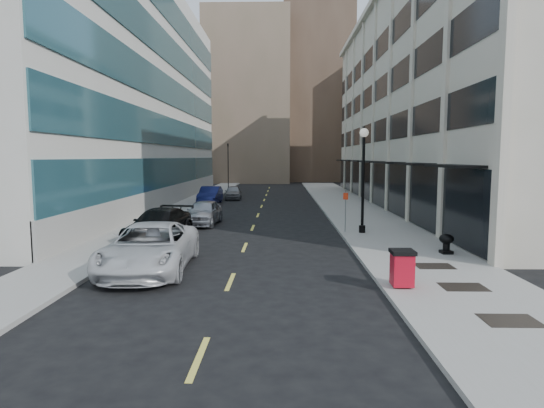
{
  "coord_description": "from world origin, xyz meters",
  "views": [
    {
      "loc": [
        1.78,
        -13.31,
        4.3
      ],
      "look_at": [
        1.31,
        8.13,
        2.07
      ],
      "focal_mm": 30.0,
      "sensor_mm": 36.0,
      "label": 1
    }
  ],
  "objects_px": {
    "car_white_van": "(150,248)",
    "car_grey_sedan": "(233,192)",
    "sign_post": "(346,205)",
    "car_black_pickup": "(159,225)",
    "lamppost": "(363,170)",
    "car_blue_sedan": "(210,195)",
    "car_silver_sedan": "(204,212)",
    "urn_planter": "(446,242)",
    "trash_bin": "(402,267)",
    "traffic_signal": "(228,146)"
  },
  "relations": [
    {
      "from": "car_white_van",
      "to": "car_grey_sedan",
      "type": "xyz_separation_m",
      "value": [
        0.0,
        29.38,
        -0.2
      ]
    },
    {
      "from": "sign_post",
      "to": "car_black_pickup",
      "type": "bearing_deg",
      "value": -146.23
    },
    {
      "from": "car_grey_sedan",
      "to": "lamppost",
      "type": "distance_m",
      "value": 23.47
    },
    {
      "from": "car_blue_sedan",
      "to": "sign_post",
      "type": "height_order",
      "value": "sign_post"
    },
    {
      "from": "car_silver_sedan",
      "to": "urn_planter",
      "type": "relative_size",
      "value": 5.38
    },
    {
      "from": "car_grey_sedan",
      "to": "trash_bin",
      "type": "distance_m",
      "value": 33.03
    },
    {
      "from": "car_white_van",
      "to": "urn_planter",
      "type": "distance_m",
      "value": 12.37
    },
    {
      "from": "car_grey_sedan",
      "to": "trash_bin",
      "type": "bearing_deg",
      "value": -78.05
    },
    {
      "from": "sign_post",
      "to": "car_blue_sedan",
      "type": "bearing_deg",
      "value": 144.46
    },
    {
      "from": "trash_bin",
      "to": "urn_planter",
      "type": "distance_m",
      "value": 6.06
    },
    {
      "from": "car_blue_sedan",
      "to": "urn_planter",
      "type": "bearing_deg",
      "value": -57.48
    },
    {
      "from": "lamppost",
      "to": "sign_post",
      "type": "xyz_separation_m",
      "value": [
        -0.9,
        0.22,
        -1.91
      ]
    },
    {
      "from": "car_black_pickup",
      "to": "trash_bin",
      "type": "height_order",
      "value": "car_black_pickup"
    },
    {
      "from": "car_silver_sedan",
      "to": "car_grey_sedan",
      "type": "relative_size",
      "value": 1.13
    },
    {
      "from": "traffic_signal",
      "to": "trash_bin",
      "type": "relative_size",
      "value": 5.82
    },
    {
      "from": "sign_post",
      "to": "urn_planter",
      "type": "relative_size",
      "value": 2.71
    },
    {
      "from": "traffic_signal",
      "to": "trash_bin",
      "type": "distance_m",
      "value": 48.55
    },
    {
      "from": "sign_post",
      "to": "urn_planter",
      "type": "distance_m",
      "value": 6.73
    },
    {
      "from": "car_grey_sedan",
      "to": "lamppost",
      "type": "xyz_separation_m",
      "value": [
        9.4,
        -21.32,
        2.87
      ]
    },
    {
      "from": "trash_bin",
      "to": "sign_post",
      "type": "xyz_separation_m",
      "value": [
        -0.33,
        10.73,
        0.86
      ]
    },
    {
      "from": "car_blue_sedan",
      "to": "lamppost",
      "type": "height_order",
      "value": "lamppost"
    },
    {
      "from": "traffic_signal",
      "to": "lamppost",
      "type": "relative_size",
      "value": 1.2
    },
    {
      "from": "car_silver_sedan",
      "to": "trash_bin",
      "type": "height_order",
      "value": "car_silver_sedan"
    },
    {
      "from": "car_silver_sedan",
      "to": "urn_planter",
      "type": "bearing_deg",
      "value": -34.16
    },
    {
      "from": "car_grey_sedan",
      "to": "lamppost",
      "type": "relative_size",
      "value": 0.7
    },
    {
      "from": "traffic_signal",
      "to": "car_blue_sedan",
      "type": "xyz_separation_m",
      "value": [
        0.7,
        -20.0,
        -4.92
      ]
    },
    {
      "from": "car_grey_sedan",
      "to": "trash_bin",
      "type": "height_order",
      "value": "car_grey_sedan"
    },
    {
      "from": "urn_planter",
      "to": "trash_bin",
      "type": "bearing_deg",
      "value": -122.4
    },
    {
      "from": "trash_bin",
      "to": "car_blue_sedan",
      "type": "bearing_deg",
      "value": 111.45
    },
    {
      "from": "car_black_pickup",
      "to": "traffic_signal",
      "type": "bearing_deg",
      "value": 99.23
    },
    {
      "from": "traffic_signal",
      "to": "sign_post",
      "type": "distance_m",
      "value": 38.05
    },
    {
      "from": "car_blue_sedan",
      "to": "lamppost",
      "type": "distance_m",
      "value": 20.01
    },
    {
      "from": "car_white_van",
      "to": "car_black_pickup",
      "type": "xyz_separation_m",
      "value": [
        -1.38,
        6.34,
        -0.08
      ]
    },
    {
      "from": "traffic_signal",
      "to": "sign_post",
      "type": "bearing_deg",
      "value": -73.41
    },
    {
      "from": "car_silver_sedan",
      "to": "lamppost",
      "type": "height_order",
      "value": "lamppost"
    },
    {
      "from": "urn_planter",
      "to": "car_white_van",
      "type": "bearing_deg",
      "value": -167.54
    },
    {
      "from": "sign_post",
      "to": "urn_planter",
      "type": "height_order",
      "value": "sign_post"
    },
    {
      "from": "car_blue_sedan",
      "to": "car_grey_sedan",
      "type": "height_order",
      "value": "car_blue_sedan"
    },
    {
      "from": "car_black_pickup",
      "to": "sign_post",
      "type": "height_order",
      "value": "sign_post"
    },
    {
      "from": "urn_planter",
      "to": "car_silver_sedan",
      "type": "bearing_deg",
      "value": 142.93
    },
    {
      "from": "car_silver_sedan",
      "to": "urn_planter",
      "type": "height_order",
      "value": "car_silver_sedan"
    },
    {
      "from": "traffic_signal",
      "to": "car_black_pickup",
      "type": "relative_size",
      "value": 1.25
    },
    {
      "from": "car_blue_sedan",
      "to": "urn_planter",
      "type": "distance_m",
      "value": 25.8
    },
    {
      "from": "car_silver_sedan",
      "to": "urn_planter",
      "type": "distance_m",
      "value": 15.13
    },
    {
      "from": "car_black_pickup",
      "to": "car_grey_sedan",
      "type": "relative_size",
      "value": 1.36
    },
    {
      "from": "car_white_van",
      "to": "car_blue_sedan",
      "type": "height_order",
      "value": "car_white_van"
    },
    {
      "from": "car_silver_sedan",
      "to": "car_grey_sedan",
      "type": "xyz_separation_m",
      "value": [
        0.0,
        17.59,
        -0.09
      ]
    },
    {
      "from": "car_blue_sedan",
      "to": "car_grey_sedan",
      "type": "relative_size",
      "value": 1.19
    },
    {
      "from": "car_white_van",
      "to": "sign_post",
      "type": "distance_m",
      "value": 11.9
    },
    {
      "from": "car_blue_sedan",
      "to": "trash_bin",
      "type": "distance_m",
      "value": 28.94
    }
  ]
}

